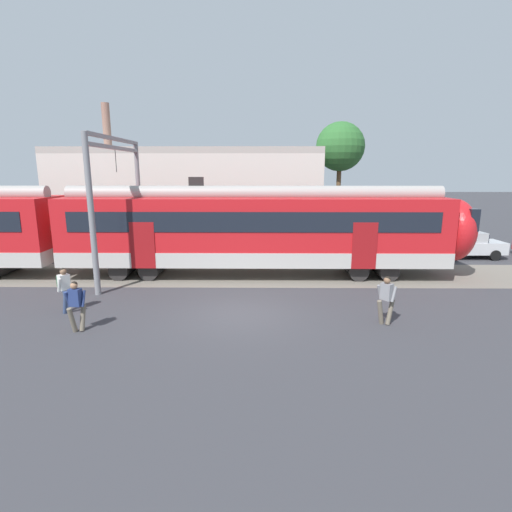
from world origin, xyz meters
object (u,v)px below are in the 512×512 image
Objects in this scene: pedestrian_navy at (76,303)px; pedestrian_grey at (386,297)px; parked_car_silver at (467,245)px; commuter_train at (77,229)px; pedestrian_white at (64,286)px.

pedestrian_navy is 10.00m from pedestrian_grey.
pedestrian_grey reaches higher than parked_car_silver.
commuter_train reaches higher than pedestrian_grey.
pedestrian_white is 21.27m from parked_car_silver.
pedestrian_grey is at bearing 4.07° from pedestrian_navy.
commuter_train reaches higher than parked_car_silver.
pedestrian_grey is at bearing -127.16° from parked_car_silver.
pedestrian_white is 1.00× the size of pedestrian_navy.
parked_car_silver is (17.87, 11.13, -0.18)m from pedestrian_navy.
pedestrian_white is 1.00× the size of pedestrian_grey.
pedestrian_white and pedestrian_grey have the same top height.
commuter_train is 9.41× the size of parked_car_silver.
parked_car_silver is (20.89, 4.07, -1.47)m from commuter_train.
pedestrian_white is 2.13m from pedestrian_navy.
parked_car_silver is (7.90, 10.42, -0.18)m from pedestrian_grey.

